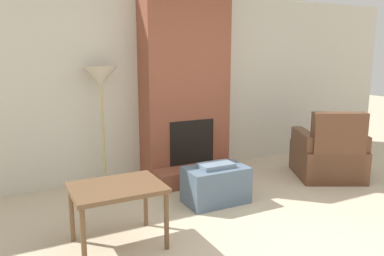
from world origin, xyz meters
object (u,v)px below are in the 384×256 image
(ottoman, at_px, (216,184))
(floor_lamp_left, at_px, (101,79))
(armchair, at_px, (329,157))
(side_table, at_px, (117,193))

(ottoman, xyz_separation_m, floor_lamp_left, (-1.03, 1.12, 1.20))
(armchair, bearing_deg, ottoman, 28.78)
(armchair, relative_size, side_table, 1.47)
(armchair, height_order, floor_lamp_left, floor_lamp_left)
(side_table, relative_size, floor_lamp_left, 0.51)
(armchair, relative_size, floor_lamp_left, 0.75)
(armchair, height_order, side_table, armchair)
(ottoman, height_order, floor_lamp_left, floor_lamp_left)
(armchair, distance_m, side_table, 3.25)
(armchair, bearing_deg, floor_lamp_left, 7.03)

